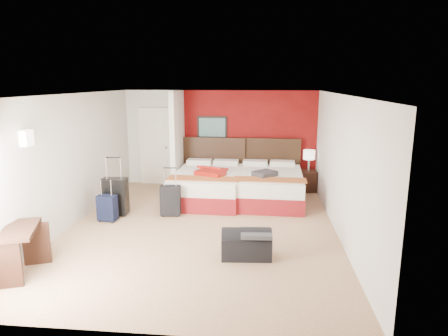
# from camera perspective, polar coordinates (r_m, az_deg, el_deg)

# --- Properties ---
(ground) EXTENTS (6.50, 6.50, 0.00)m
(ground) POSITION_cam_1_polar(r_m,az_deg,el_deg) (7.61, -3.22, -8.62)
(ground) COLOR tan
(ground) RESTS_ON ground
(room_walls) EXTENTS (5.02, 6.52, 2.50)m
(room_walls) POSITION_cam_1_polar(r_m,az_deg,el_deg) (8.93, -10.86, 2.70)
(room_walls) COLOR silver
(room_walls) RESTS_ON ground
(red_accent_panel) EXTENTS (3.50, 0.04, 2.50)m
(red_accent_panel) POSITION_cam_1_polar(r_m,az_deg,el_deg) (10.36, 3.56, 4.18)
(red_accent_panel) COLOR maroon
(red_accent_panel) RESTS_ON ground
(partition_wall) EXTENTS (0.12, 1.20, 2.50)m
(partition_wall) POSITION_cam_1_polar(r_m,az_deg,el_deg) (9.97, -6.70, 3.79)
(partition_wall) COLOR silver
(partition_wall) RESTS_ON ground
(entry_door) EXTENTS (0.82, 0.06, 2.05)m
(entry_door) POSITION_cam_1_polar(r_m,az_deg,el_deg) (10.75, -9.92, 3.10)
(entry_door) COLOR silver
(entry_door) RESTS_ON ground
(bed_left) EXTENTS (1.62, 2.25, 0.66)m
(bed_left) POSITION_cam_1_polar(r_m,az_deg,el_deg) (9.28, -2.31, -2.58)
(bed_left) COLOR silver
(bed_left) RESTS_ON ground
(bed_right) EXTENTS (1.60, 2.24, 0.66)m
(bed_right) POSITION_cam_1_polar(r_m,az_deg,el_deg) (9.24, 6.46, -2.73)
(bed_right) COLOR silver
(bed_right) RESTS_ON ground
(red_suitcase_open) EXTENTS (0.90, 1.03, 0.11)m
(red_suitcase_open) POSITION_cam_1_polar(r_m,az_deg,el_deg) (9.07, -1.80, -0.42)
(red_suitcase_open) COLOR #A2150D
(red_suitcase_open) RESTS_ON bed_left
(jacket_bundle) EXTENTS (0.60, 0.60, 0.11)m
(jacket_bundle) POSITION_cam_1_polar(r_m,az_deg,el_deg) (8.85, 5.89, -0.81)
(jacket_bundle) COLOR #38373C
(jacket_bundle) RESTS_ON bed_right
(nightstand) EXTENTS (0.41, 0.41, 0.53)m
(nightstand) POSITION_cam_1_polar(r_m,az_deg,el_deg) (10.21, 11.99, -1.82)
(nightstand) COLOR black
(nightstand) RESTS_ON ground
(table_lamp) EXTENTS (0.30, 0.30, 0.52)m
(table_lamp) POSITION_cam_1_polar(r_m,az_deg,el_deg) (10.10, 12.13, 1.08)
(table_lamp) COLOR white
(table_lamp) RESTS_ON nightstand
(suitcase_black) EXTENTS (0.51, 0.34, 0.75)m
(suitcase_black) POSITION_cam_1_polar(r_m,az_deg,el_deg) (8.50, -15.38, -4.12)
(suitcase_black) COLOR black
(suitcase_black) RESTS_ON ground
(suitcase_charcoal) EXTENTS (0.43, 0.29, 0.60)m
(suitcase_charcoal) POSITION_cam_1_polar(r_m,az_deg,el_deg) (8.26, -7.72, -4.81)
(suitcase_charcoal) COLOR black
(suitcase_charcoal) RESTS_ON ground
(suitcase_navy) EXTENTS (0.38, 0.26, 0.50)m
(suitcase_navy) POSITION_cam_1_polar(r_m,az_deg,el_deg) (8.20, -16.45, -5.70)
(suitcase_navy) COLOR black
(suitcase_navy) RESTS_ON ground
(duffel_bag) EXTENTS (0.81, 0.47, 0.39)m
(duffel_bag) POSITION_cam_1_polar(r_m,az_deg,el_deg) (6.36, 3.24, -11.08)
(duffel_bag) COLOR black
(duffel_bag) RESTS_ON ground
(jacket_draped) EXTENTS (0.50, 0.43, 0.06)m
(jacket_draped) POSITION_cam_1_polar(r_m,az_deg,el_deg) (6.22, 4.65, -9.36)
(jacket_draped) COLOR #38383D
(jacket_draped) RESTS_ON duffel_bag
(desk) EXTENTS (0.70, 0.96, 0.72)m
(desk) POSITION_cam_1_polar(r_m,az_deg,el_deg) (6.42, -27.08, -10.69)
(desk) COLOR black
(desk) RESTS_ON ground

